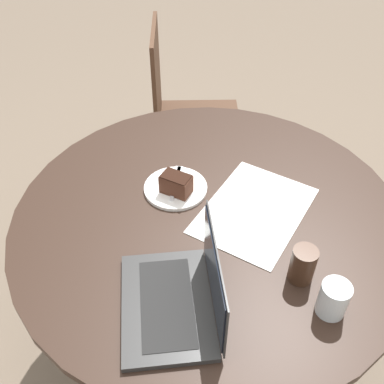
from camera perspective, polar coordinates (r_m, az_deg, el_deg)
name	(u,v)px	position (r m, az deg, el deg)	size (l,w,h in m)	color
ground_plane	(205,333)	(2.00, 1.63, -17.50)	(12.00, 12.00, 0.00)	#6B5B4C
dining_table	(208,240)	(1.51, 2.08, -6.15)	(1.24, 1.24, 0.73)	black
chair	(184,118)	(2.28, -1.02, 9.43)	(0.51, 0.51, 0.94)	#472D1E
paper_document	(255,210)	(1.43, 7.94, -2.31)	(0.46, 0.40, 0.00)	white
plate	(176,188)	(1.49, -2.09, 0.51)	(0.21, 0.21, 0.01)	white
cake_slice	(176,184)	(1.45, -2.04, 1.04)	(0.08, 0.11, 0.07)	#472619
fork	(177,179)	(1.51, -1.98, 1.62)	(0.17, 0.03, 0.00)	silver
coffee_glass	(303,265)	(1.25, 13.88, -8.94)	(0.07, 0.07, 0.11)	#3D2619
water_glass	(333,299)	(1.21, 17.50, -12.83)	(0.08, 0.08, 0.10)	silver
laptop	(178,298)	(1.17, -1.74, -13.25)	(0.39, 0.33, 0.21)	#2D2D2D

